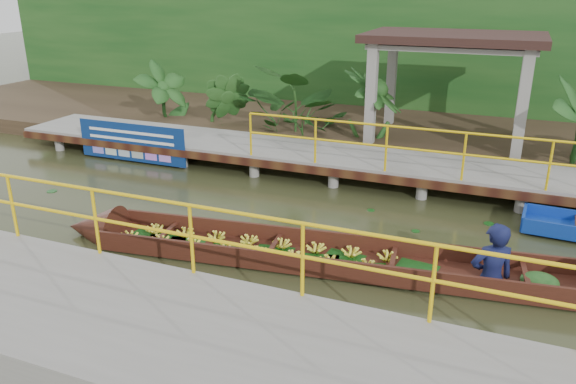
% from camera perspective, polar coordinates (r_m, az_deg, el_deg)
% --- Properties ---
extents(ground, '(80.00, 80.00, 0.00)m').
position_cam_1_polar(ground, '(10.94, -4.73, -3.27)').
color(ground, '#2C2F17').
rests_on(ground, ground).
extents(land_strip, '(30.00, 8.00, 0.45)m').
position_cam_1_polar(land_strip, '(17.54, 6.29, 6.63)').
color(land_strip, '#2E2317').
rests_on(land_strip, ground).
extents(far_dock, '(16.00, 2.06, 1.66)m').
position_cam_1_polar(far_dock, '(13.73, 1.68, 3.91)').
color(far_dock, gray).
rests_on(far_dock, ground).
extents(near_dock, '(18.00, 2.40, 1.73)m').
position_cam_1_polar(near_dock, '(7.20, -12.84, -14.78)').
color(near_dock, gray).
rests_on(near_dock, ground).
extents(pavilion, '(4.40, 3.00, 3.00)m').
position_cam_1_polar(pavilion, '(15.38, 16.50, 13.80)').
color(pavilion, gray).
rests_on(pavilion, ground).
extents(foliage_backdrop, '(30.00, 0.80, 4.00)m').
position_cam_1_polar(foliage_backdrop, '(19.61, 8.58, 13.27)').
color(foliage_backdrop, '#154416').
rests_on(foliage_backdrop, ground).
extents(vendor_boat, '(9.96, 2.17, 2.32)m').
position_cam_1_polar(vendor_boat, '(9.24, 6.77, -6.12)').
color(vendor_boat, '#34170E').
rests_on(vendor_boat, ground).
extents(blue_banner, '(3.17, 0.04, 0.99)m').
position_cam_1_polar(blue_banner, '(14.98, -15.61, 4.89)').
color(blue_banner, navy).
rests_on(blue_banner, ground).
extents(tropical_plants, '(14.20, 1.20, 1.50)m').
position_cam_1_polar(tropical_plants, '(15.05, 7.10, 8.09)').
color(tropical_plants, '#154416').
rests_on(tropical_plants, ground).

